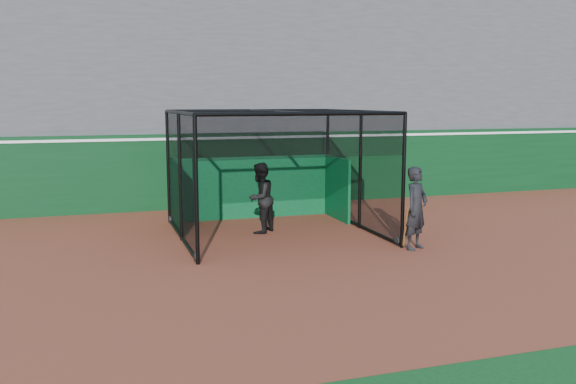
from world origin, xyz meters
name	(u,v)px	position (x,y,z in m)	size (l,w,h in m)	color
ground	(279,273)	(0.00, 0.00, 0.00)	(120.00, 120.00, 0.00)	brown
outfield_wall	(205,169)	(0.00, 8.50, 1.29)	(50.00, 0.50, 2.50)	#093415
grandstand	(186,78)	(0.00, 12.27, 4.48)	(50.00, 7.85, 8.95)	#4C4C4F
batting_cage	(274,174)	(1.02, 3.75, 1.64)	(5.13, 5.09, 3.29)	black
batter	(260,198)	(0.68, 3.97, 0.96)	(0.93, 0.73, 1.92)	black
on_deck_player	(416,208)	(3.78, 1.01, 1.00)	(0.88, 0.79, 2.01)	black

